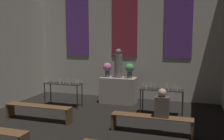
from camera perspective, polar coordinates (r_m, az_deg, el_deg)
wall_back at (r=10.46m, az=3.00°, el=8.59°), size 7.87×0.16×5.44m
altar at (r=9.73m, az=1.44°, el=-4.63°), size 1.37×0.64×1.00m
statue at (r=9.57m, az=1.46°, el=1.26°), size 0.31×0.31×1.11m
flower_vase_left at (r=9.72m, az=-1.07°, el=0.38°), size 0.33×0.33×0.56m
flower_vase_right at (r=9.47m, az=4.05°, el=0.18°), size 0.33×0.33×0.56m
candle_rack_left at (r=9.35m, az=-11.07°, el=-3.66°), size 1.38×0.47×1.05m
candle_rack_right at (r=8.27m, az=11.33°, el=-5.08°), size 1.38×0.47×1.05m
pew_back_left at (r=8.01m, az=-16.49°, el=-8.63°), size 2.14×0.36×0.47m
pew_back_right at (r=6.77m, az=8.99°, el=-11.37°), size 2.14×0.36×0.47m
person_seated at (r=6.60m, az=11.36°, el=-7.72°), size 0.36×0.24×0.75m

